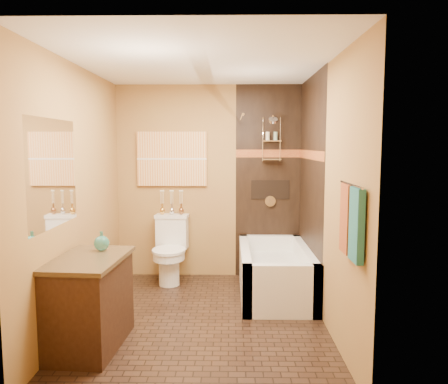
{
  "coord_description": "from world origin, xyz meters",
  "views": [
    {
      "loc": [
        0.28,
        -4.18,
        1.74
      ],
      "look_at": [
        0.21,
        0.4,
        1.24
      ],
      "focal_mm": 35.0,
      "sensor_mm": 36.0,
      "label": 1
    }
  ],
  "objects_px": {
    "sunset_painting": "(172,159)",
    "bathtub": "(275,276)",
    "vanity": "(89,302)",
    "toilet": "(170,249)"
  },
  "relations": [
    {
      "from": "bathtub",
      "to": "toilet",
      "type": "xyz_separation_m",
      "value": [
        -1.28,
        0.45,
        0.2
      ]
    },
    {
      "from": "toilet",
      "to": "bathtub",
      "type": "bearing_deg",
      "value": -14.62
    },
    {
      "from": "sunset_painting",
      "to": "toilet",
      "type": "bearing_deg",
      "value": -90.0
    },
    {
      "from": "bathtub",
      "to": "vanity",
      "type": "bearing_deg",
      "value": -142.04
    },
    {
      "from": "vanity",
      "to": "sunset_painting",
      "type": "bearing_deg",
      "value": 81.79
    },
    {
      "from": "sunset_painting",
      "to": "bathtub",
      "type": "bearing_deg",
      "value": -29.55
    },
    {
      "from": "bathtub",
      "to": "toilet",
      "type": "distance_m",
      "value": 1.37
    },
    {
      "from": "bathtub",
      "to": "vanity",
      "type": "height_order",
      "value": "vanity"
    },
    {
      "from": "sunset_painting",
      "to": "vanity",
      "type": "distance_m",
      "value": 2.41
    },
    {
      "from": "bathtub",
      "to": "toilet",
      "type": "height_order",
      "value": "toilet"
    }
  ]
}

